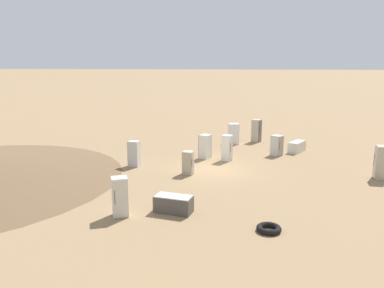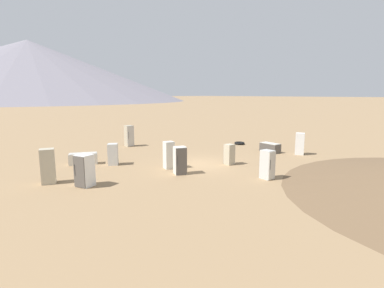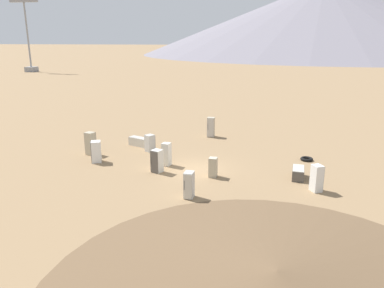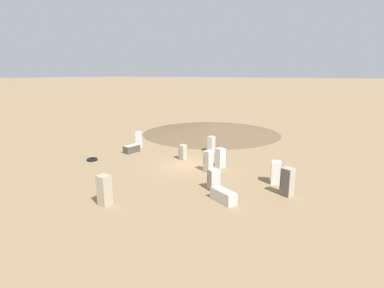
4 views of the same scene
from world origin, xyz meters
name	(u,v)px [view 1 (image 1 of 4)]	position (x,y,z in m)	size (l,w,h in m)	color
ground_plane	(214,170)	(0.00, 0.00, 0.00)	(1000.00, 1000.00, 0.00)	#937551
discarded_fridge_0	(297,147)	(-6.12, 5.48, 0.39)	(2.01, 1.48, 0.79)	beige
discarded_fridge_1	(134,154)	(0.19, -5.18, 0.83)	(0.62, 0.76, 1.66)	silver
discarded_fridge_2	(381,162)	(0.04, 9.70, 0.97)	(0.73, 0.71, 1.94)	#B2A88E
discarded_fridge_3	(233,134)	(-8.11, 0.51, 0.85)	(0.97, 0.99, 1.70)	white
discarded_fridge_4	(227,148)	(-2.46, 0.57, 0.89)	(0.73, 0.75, 1.78)	silver
discarded_fridge_5	(256,131)	(-9.35, 2.36, 0.96)	(0.90, 0.88, 1.91)	#B2A88E
discarded_fridge_6	(188,163)	(1.31, -1.38, 0.71)	(0.61, 0.65, 1.41)	#B2A88E
discarded_fridge_7	(277,145)	(-4.65, 3.96, 0.73)	(0.93, 0.96, 1.47)	silver
discarded_fridge_8	(205,146)	(-2.82, -1.01, 0.84)	(0.92, 0.92, 1.68)	silver
discarded_fridge_9	(174,204)	(7.23, -0.80, 0.38)	(1.00, 1.76, 0.77)	#4C4742
discarded_fridge_10	(120,197)	(8.10, -2.97, 0.88)	(0.83, 0.86, 1.75)	white
scrap_tire	(269,229)	(8.41, 3.37, 0.11)	(0.99, 0.99, 0.23)	black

